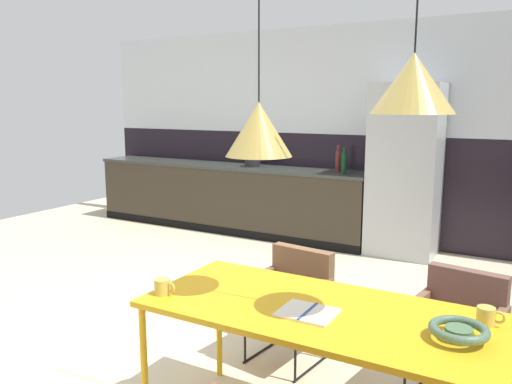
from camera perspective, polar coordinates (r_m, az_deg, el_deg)
The scene contains 18 objects.
ground_plane at distance 4.12m, azimuth -5.77°, elevation -14.91°, with size 9.68×9.68×0.00m, color beige.
back_wall_splashback_dark at distance 6.62m, azimuth 9.96°, elevation 0.57°, with size 7.45×0.12×1.34m, color black.
back_wall_panel_upper at distance 6.55m, azimuth 10.32°, elevation 12.22°, with size 7.45×0.12×1.34m, color silver.
kitchen_counter at distance 7.03m, azimuth -3.24°, elevation -0.56°, with size 4.04×0.63×0.90m.
refrigerator_column at distance 6.01m, azimuth 16.33°, elevation 2.31°, with size 0.75×0.60×1.95m, color #ADAFB2.
dining_table at distance 2.55m, azimuth 7.78°, elevation -13.86°, with size 1.78×0.77×0.75m.
armchair_by_stool at distance 3.50m, azimuth 4.07°, elevation -10.79°, with size 0.54×0.53×0.75m.
armchair_facing_counter at distance 3.27m, azimuth 21.76°, elevation -12.92°, with size 0.55×0.54×0.75m.
fruit_bowl at distance 2.36m, azimuth 21.76°, elevation -14.23°, with size 0.25×0.25×0.07m.
open_book at distance 2.47m, azimuth 5.80°, elevation -13.27°, with size 0.26×0.22×0.02m.
mug_short_terracotta at distance 2.55m, azimuth 24.41°, elevation -12.54°, with size 0.12×0.08×0.08m.
mug_tall_blue at distance 2.72m, azimuth -10.39°, elevation -10.39°, with size 0.12×0.08×0.08m.
cooking_pot at distance 6.70m, azimuth -0.41°, elevation 3.45°, with size 0.21×0.21×0.16m.
bottle_oil_tall at distance 6.25m, azimuth 9.13°, elevation 3.49°, with size 0.06×0.06×0.33m.
bottle_spice_small at distance 6.90m, azimuth -0.14°, elevation 4.08°, with size 0.06×0.06×0.29m.
bottle_vinegar_dark at distance 6.07m, azimuth 9.83°, elevation 3.24°, with size 0.06×0.06×0.32m.
pendant_lamp_over_table_near at distance 2.47m, azimuth 0.32°, elevation 7.05°, with size 0.33×0.33×1.16m.
pendant_lamp_over_table_far at distance 2.23m, azimuth 17.19°, elevation 11.54°, with size 0.35×0.35×0.95m.
Camera 1 is at (2.19, -3.04, 1.72)m, focal length 35.74 mm.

